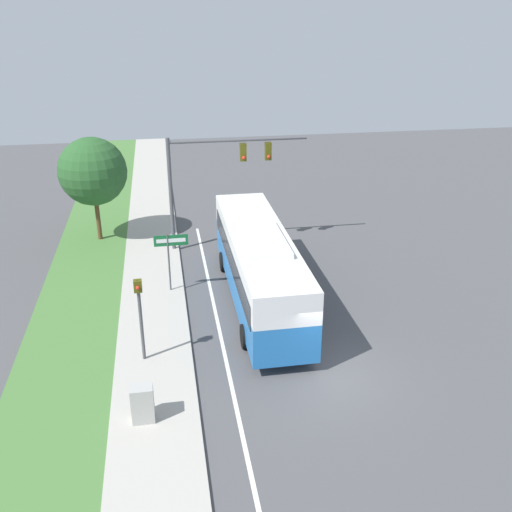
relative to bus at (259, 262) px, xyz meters
The scene contains 10 objects.
ground_plane 6.05m from the bus, 73.64° to the right, with size 80.00×80.00×0.00m, color #4C4C4F.
sidewalk 7.40m from the bus, 129.72° to the right, with size 2.80×80.00×0.12m.
grass_verge 9.72m from the bus, 144.68° to the right, with size 3.60×80.00×0.10m.
lane_divider_near 6.16m from the bus, 109.77° to the right, with size 0.14×30.00×0.01m.
bus is the anchor object (origin of this frame).
signal_gantry 7.02m from the bus, 100.20° to the left, with size 7.16×0.41×6.01m.
pedestrian_signal 6.24m from the bus, 142.24° to the right, with size 0.28×0.34×3.30m.
street_sign 4.03m from the bus, 156.60° to the left, with size 1.50×0.08×2.83m.
utility_cabinet 8.83m from the bus, 124.16° to the right, with size 0.69×0.51×1.23m.
roadside_tree 11.52m from the bus, 130.80° to the left, with size 3.61×3.61×5.64m.
Camera 1 is at (-5.51, -16.31, 11.90)m, focal length 40.00 mm.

